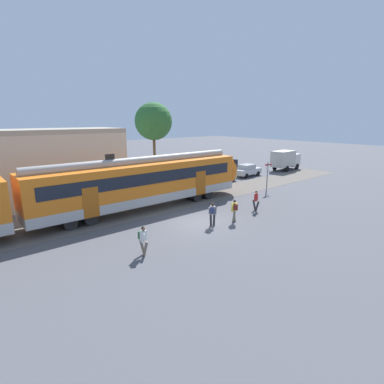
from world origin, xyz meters
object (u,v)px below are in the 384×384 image
Objects in this scene: commuter_train at (26,200)px; pedestrian_white at (143,238)px; parked_car_tan at (221,175)px; parked_car_silver at (247,170)px; box_truck at (286,159)px; pedestrian_yellow at (234,209)px; pedestrian_grey at (213,212)px; crossing_signal at (268,172)px; pedestrian_red at (256,199)px.

pedestrian_white is (3.98, -7.51, -1.26)m from commuter_train.
pedestrian_white is at bearing -147.15° from parked_car_tan.
commuter_train reaches higher than parked_car_silver.
parked_car_silver is at bearing 177.13° from box_truck.
pedestrian_yellow is at bearing 3.41° from pedestrian_white.
box_truck is at bearing -2.87° from parked_car_silver.
pedestrian_grey is 0.31× the size of box_truck.
parked_car_tan is (11.08, 10.15, -0.21)m from pedestrian_grey.
parked_car_silver is 1.36× the size of crossing_signal.
box_truck reaches higher than pedestrian_white.
parked_car_tan is (9.34, 10.59, -0.21)m from pedestrian_yellow.
pedestrian_yellow is (7.79, 0.46, 0.00)m from pedestrian_white.
pedestrian_grey is at bearing -176.64° from pedestrian_red.
pedestrian_white is at bearing -164.70° from crossing_signal.
parked_car_silver is 8.40m from crossing_signal.
pedestrian_grey is 19.46m from parked_car_silver.
crossing_signal reaches higher than pedestrian_yellow.
commuter_train reaches higher than pedestrian_red.
box_truck is (30.34, 11.06, 0.58)m from pedestrian_white.
commuter_train reaches higher than pedestrian_yellow.
crossing_signal is (17.46, 4.78, 1.02)m from pedestrian_white.
box_truck is (7.94, -0.40, 0.79)m from parked_car_silver.
pedestrian_red is 7.31m from crossing_signal.
parked_car_tan is (21.11, 3.54, -1.47)m from commuter_train.
commuter_train is at bearing 149.08° from pedestrian_yellow.
pedestrian_yellow is at bearing -154.83° from box_truck.
pedestrian_white is at bearing -176.59° from pedestrian_yellow.
pedestrian_grey is 0.41× the size of parked_car_tan.
box_truck is at bearing 0.02° from parked_car_tan.
pedestrian_yellow is at bearing -131.40° from parked_car_tan.
pedestrian_red is at bearing -22.61° from commuter_train.
pedestrian_red reaches higher than parked_car_silver.
pedestrian_yellow is (1.74, -0.44, 0.00)m from pedestrian_grey.
crossing_signal is (21.44, -2.74, -0.24)m from commuter_train.
pedestrian_grey is at bearing 8.53° from pedestrian_white.
parked_car_tan is 5.29m from parked_car_silver.
pedestrian_yellow is 3.46m from pedestrian_red.
crossing_signal reaches higher than parked_car_tan.
commuter_train is 12.68× the size of crossing_signal.
box_truck is at bearing 25.17° from pedestrian_yellow.
pedestrian_white is at bearing -152.90° from parked_car_silver.
pedestrian_white is 6.12m from pedestrian_grey.
pedestrian_red is at bearing 6.17° from pedestrian_white.
pedestrian_red is (15.15, -6.31, -1.29)m from commuter_train.
pedestrian_yellow is at bearing -155.96° from crossing_signal.
pedestrian_grey is at bearing -137.50° from parked_car_tan.
parked_car_tan is 0.76× the size of box_truck.
crossing_signal is at bearing 29.57° from pedestrian_red.
parked_car_tan is 13.24m from box_truck.
pedestrian_grey is at bearing -33.37° from commuter_train.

